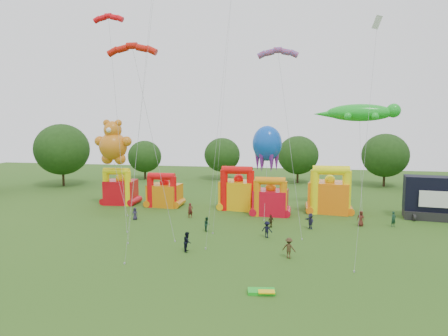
% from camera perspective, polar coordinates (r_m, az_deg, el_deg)
% --- Properties ---
extents(ground, '(160.00, 160.00, 0.00)m').
position_cam_1_polar(ground, '(31.04, -5.37, -17.27)').
color(ground, '#2C5718').
rests_on(ground, ground).
extents(tree_ring, '(122.49, 124.58, 12.07)m').
position_cam_1_polar(tree_ring, '(29.97, -7.34, -5.56)').
color(tree_ring, '#352314').
rests_on(tree_ring, ground).
extents(bouncy_castle_0, '(4.81, 4.02, 5.69)m').
position_cam_1_polar(bouncy_castle_0, '(62.82, -14.61, -3.03)').
color(bouncy_castle_0, red).
rests_on(bouncy_castle_0, ground).
extents(bouncy_castle_1, '(4.85, 4.07, 5.14)m').
position_cam_1_polar(bouncy_castle_1, '(59.93, -8.55, -3.55)').
color(bouncy_castle_1, orange).
rests_on(bouncy_castle_1, ground).
extents(bouncy_castle_2, '(5.43, 4.65, 6.33)m').
position_cam_1_polar(bouncy_castle_2, '(57.34, 2.05, -3.50)').
color(bouncy_castle_2, '#FFB30D').
rests_on(bouncy_castle_2, ground).
extents(bouncy_castle_3, '(4.70, 3.89, 5.30)m').
position_cam_1_polar(bouncy_castle_3, '(54.22, 6.66, -4.55)').
color(bouncy_castle_3, red).
rests_on(bouncy_castle_3, ground).
extents(bouncy_castle_4, '(5.99, 5.10, 6.66)m').
position_cam_1_polar(bouncy_castle_4, '(57.09, 14.85, -3.66)').
color(bouncy_castle_4, orange).
rests_on(bouncy_castle_4, ground).
extents(stage_trailer, '(9.19, 4.41, 5.57)m').
position_cam_1_polar(stage_trailer, '(58.36, 28.62, -3.88)').
color(stage_trailer, black).
rests_on(stage_trailer, ground).
extents(teddy_bear_kite, '(7.24, 7.38, 12.92)m').
position_cam_1_polar(teddy_bear_kite, '(58.51, -14.95, -0.43)').
color(teddy_bear_kite, orange).
rests_on(teddy_bear_kite, ground).
extents(gecko_kite, '(11.81, 8.27, 15.11)m').
position_cam_1_polar(gecko_kite, '(58.81, 18.86, 5.95)').
color(gecko_kite, green).
rests_on(gecko_kite, ground).
extents(octopus_kite, '(4.15, 9.11, 12.04)m').
position_cam_1_polar(octopus_kite, '(56.17, 6.14, 2.06)').
color(octopus_kite, blue).
rests_on(octopus_kite, ground).
extents(parafoil_kites, '(26.64, 10.28, 26.77)m').
position_cam_1_polar(parafoil_kites, '(47.11, -8.79, 6.04)').
color(parafoil_kites, red).
rests_on(parafoil_kites, ground).
extents(diamond_kites, '(24.54, 17.42, 39.86)m').
position_cam_1_polar(diamond_kites, '(41.24, -2.30, 11.69)').
color(diamond_kites, red).
rests_on(diamond_kites, ground).
extents(folded_kite_bundle, '(2.13, 1.34, 0.31)m').
position_cam_1_polar(folded_kite_bundle, '(30.85, 5.46, -17.15)').
color(folded_kite_bundle, green).
rests_on(folded_kite_bundle, ground).
extents(spectator_0, '(0.80, 0.54, 1.59)m').
position_cam_1_polar(spectator_0, '(52.64, -12.61, -6.40)').
color(spectator_0, '#262138').
rests_on(spectator_0, ground).
extents(spectator_1, '(0.84, 0.79, 1.93)m').
position_cam_1_polar(spectator_1, '(52.66, -4.83, -6.06)').
color(spectator_1, '#501A17').
rests_on(spectator_1, ground).
extents(spectator_2, '(0.88, 0.97, 1.64)m').
position_cam_1_polar(spectator_2, '(46.34, -2.47, -8.01)').
color(spectator_2, '#163726').
rests_on(spectator_2, ground).
extents(spectator_3, '(1.31, 0.97, 1.81)m').
position_cam_1_polar(spectator_3, '(44.01, 6.16, -8.73)').
color(spectator_3, black).
rests_on(spectator_3, ground).
extents(spectator_4, '(0.90, 0.90, 1.54)m').
position_cam_1_polar(spectator_4, '(48.11, 6.71, -7.56)').
color(spectator_4, '#382B16').
rests_on(spectator_4, ground).
extents(spectator_5, '(1.28, 1.79, 1.86)m').
position_cam_1_polar(spectator_5, '(48.29, 12.22, -7.41)').
color(spectator_5, '#282742').
rests_on(spectator_5, ground).
extents(spectator_6, '(1.08, 0.93, 1.87)m').
position_cam_1_polar(spectator_6, '(51.08, 18.96, -6.85)').
color(spectator_6, '#4D1F16').
rests_on(spectator_6, ground).
extents(spectator_7, '(0.81, 0.75, 1.86)m').
position_cam_1_polar(spectator_7, '(52.17, 23.06, -6.74)').
color(spectator_7, '#163724').
rests_on(spectator_7, ground).
extents(spectator_8, '(0.82, 1.01, 1.94)m').
position_cam_1_polar(spectator_8, '(39.48, -5.25, -10.44)').
color(spectator_8, black).
rests_on(spectator_8, ground).
extents(spectator_9, '(1.41, 1.06, 1.94)m').
position_cam_1_polar(spectator_9, '(37.96, 9.26, -11.21)').
color(spectator_9, '#3D2D18').
rests_on(spectator_9, ground).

